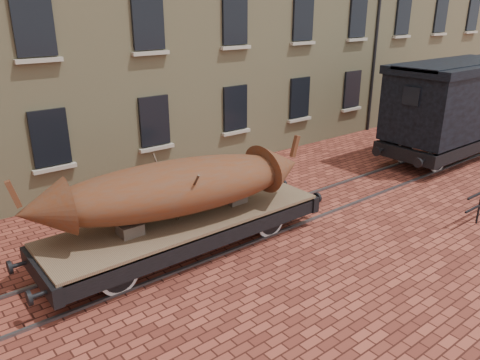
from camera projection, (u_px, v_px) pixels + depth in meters
ground at (308, 207)px, 14.54m from camera, size 90.00×90.00×0.00m
rail_track at (308, 207)px, 14.53m from camera, size 30.00×1.52×0.06m
flatcar_wagon at (187, 224)px, 11.70m from camera, size 8.06×2.19×1.22m
iron_boat at (176, 187)px, 11.18m from camera, size 7.16×2.91×1.69m
goods_van at (456, 99)px, 18.50m from camera, size 7.51×2.74×3.89m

